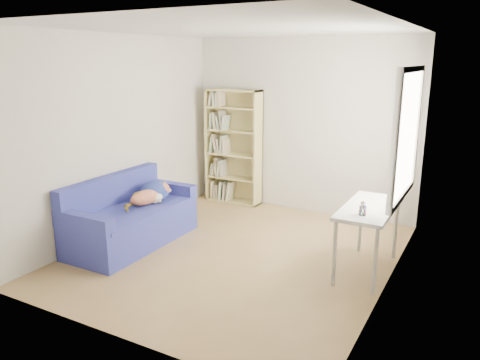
{
  "coord_description": "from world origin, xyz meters",
  "views": [
    {
      "loc": [
        2.55,
        -4.57,
        2.28
      ],
      "look_at": [
        -0.1,
        0.26,
        0.85
      ],
      "focal_mm": 35.0,
      "sensor_mm": 36.0,
      "label": 1
    }
  ],
  "objects_px": {
    "bookshelf": "(234,151)",
    "desk": "(369,214)",
    "pen_cup": "(363,210)",
    "sofa": "(131,217)"
  },
  "relations": [
    {
      "from": "sofa",
      "to": "pen_cup",
      "type": "height_order",
      "value": "pen_cup"
    },
    {
      "from": "bookshelf",
      "to": "pen_cup",
      "type": "bearing_deg",
      "value": -36.35
    },
    {
      "from": "desk",
      "to": "pen_cup",
      "type": "relative_size",
      "value": 7.37
    },
    {
      "from": "sofa",
      "to": "pen_cup",
      "type": "relative_size",
      "value": 11.41
    },
    {
      "from": "sofa",
      "to": "bookshelf",
      "type": "bearing_deg",
      "value": 82.27
    },
    {
      "from": "sofa",
      "to": "desk",
      "type": "distance_m",
      "value": 2.92
    },
    {
      "from": "bookshelf",
      "to": "pen_cup",
      "type": "distance_m",
      "value": 3.18
    },
    {
      "from": "sofa",
      "to": "pen_cup",
      "type": "xyz_separation_m",
      "value": [
        2.84,
        0.26,
        0.48
      ]
    },
    {
      "from": "bookshelf",
      "to": "desk",
      "type": "bearing_deg",
      "value": -31.38
    },
    {
      "from": "bookshelf",
      "to": "desk",
      "type": "height_order",
      "value": "bookshelf"
    }
  ]
}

